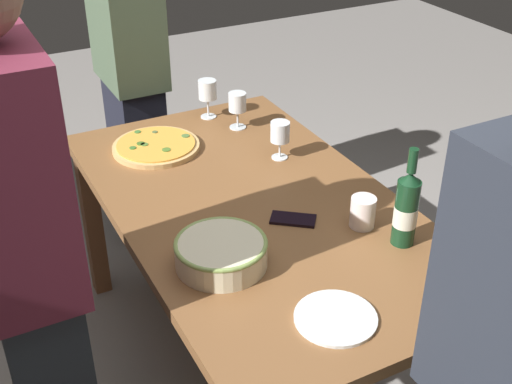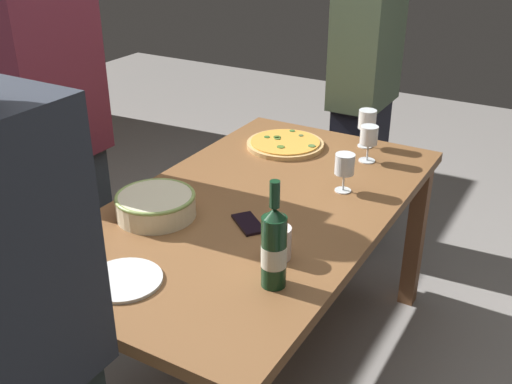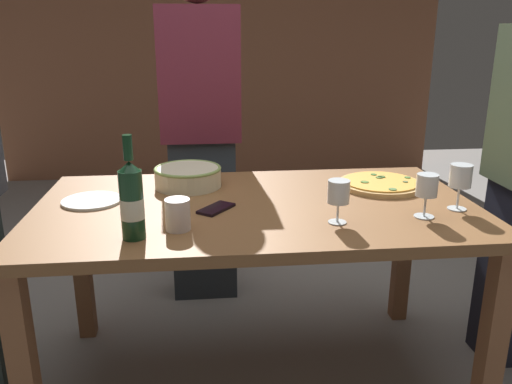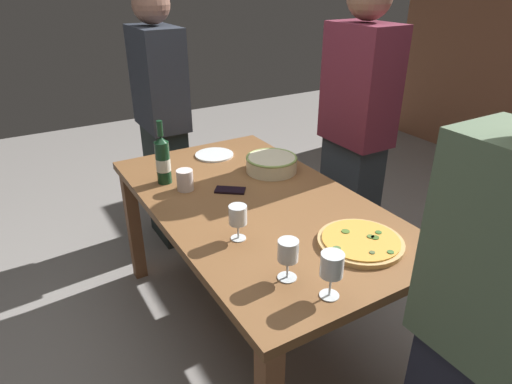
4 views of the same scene
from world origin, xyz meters
TOP-DOWN VIEW (x-y plane):
  - ground_plane at (0.00, 0.00)m, footprint 8.00×8.00m
  - dining_table at (0.00, 0.00)m, footprint 1.60×0.90m
  - brick_wall_back at (0.00, 3.20)m, footprint 4.07×0.16m
  - pizza at (0.52, 0.16)m, footprint 0.33×0.33m
  - serving_bowl at (-0.25, 0.24)m, footprint 0.27×0.27m
  - wine_bottle at (-0.40, -0.29)m, footprint 0.07×0.07m
  - wine_glass_near_pizza at (0.70, -0.14)m, footprint 0.08×0.08m
  - wine_glass_by_bottle at (0.25, -0.23)m, footprint 0.07×0.07m
  - wine_glass_far_left at (0.55, -0.20)m, footprint 0.07×0.07m
  - cup_amber at (-0.27, -0.23)m, footprint 0.08×0.08m
  - side_plate at (-0.60, 0.08)m, footprint 0.22×0.22m
  - cell_phone at (-0.15, -0.06)m, footprint 0.14×0.16m
  - person_guest_right at (-0.19, 0.76)m, footprint 0.39×0.24m

SIDE VIEW (x-z plane):
  - ground_plane at x=0.00m, z-range 0.00..0.00m
  - dining_table at x=0.00m, z-range 0.28..1.03m
  - side_plate at x=-0.60m, z-range 0.75..0.76m
  - cell_phone at x=-0.15m, z-range 0.75..0.76m
  - pizza at x=0.52m, z-range 0.75..0.78m
  - serving_bowl at x=-0.25m, z-range 0.75..0.84m
  - cup_amber at x=-0.27m, z-range 0.75..0.85m
  - wine_glass_by_bottle at x=0.25m, z-range 0.78..0.93m
  - wine_glass_far_left at x=0.55m, z-range 0.78..0.93m
  - wine_glass_near_pizza at x=0.70m, z-range 0.79..0.95m
  - person_guest_right at x=-0.19m, z-range 0.02..1.72m
  - wine_bottle at x=-0.40m, z-range 0.71..1.03m
  - brick_wall_back at x=0.00m, z-range 0.00..2.76m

